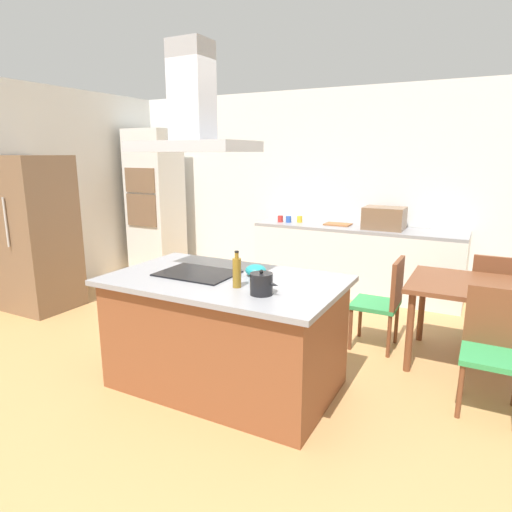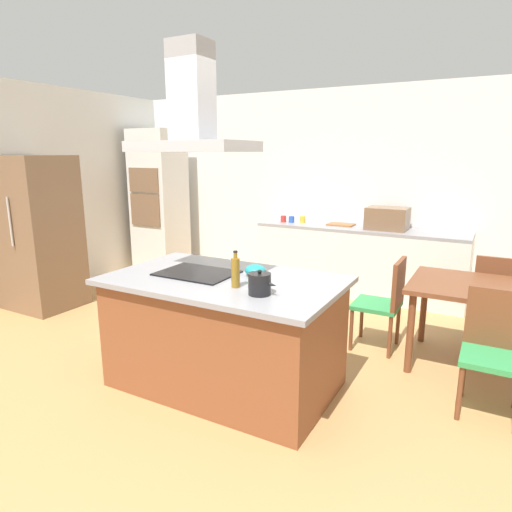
# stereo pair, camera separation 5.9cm
# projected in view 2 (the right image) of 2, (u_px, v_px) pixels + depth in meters

# --- Properties ---
(ground) EXTENTS (16.00, 16.00, 0.00)m
(ground) POSITION_uv_depth(u_px,v_px,m) (298.00, 323.00, 4.91)
(ground) COLOR tan
(wall_back) EXTENTS (7.20, 0.10, 2.70)m
(wall_back) POSITION_uv_depth(u_px,v_px,m) (351.00, 190.00, 6.10)
(wall_back) COLOR white
(wall_back) RESTS_ON ground
(wall_left) EXTENTS (0.10, 8.80, 2.70)m
(wall_left) POSITION_uv_depth(u_px,v_px,m) (42.00, 192.00, 5.78)
(wall_left) COLOR white
(wall_left) RESTS_ON ground
(kitchen_island) EXTENTS (1.81, 1.09, 0.90)m
(kitchen_island) POSITION_uv_depth(u_px,v_px,m) (225.00, 332.00, 3.52)
(kitchen_island) COLOR brown
(kitchen_island) RESTS_ON ground
(cooktop) EXTENTS (0.60, 0.44, 0.01)m
(cooktop) POSITION_uv_depth(u_px,v_px,m) (197.00, 273.00, 3.54)
(cooktop) COLOR black
(cooktop) RESTS_ON kitchen_island
(tea_kettle) EXTENTS (0.21, 0.16, 0.18)m
(tea_kettle) POSITION_uv_depth(u_px,v_px,m) (260.00, 284.00, 3.00)
(tea_kettle) COLOR black
(tea_kettle) RESTS_ON kitchen_island
(olive_oil_bottle) EXTENTS (0.06, 0.06, 0.27)m
(olive_oil_bottle) POSITION_uv_depth(u_px,v_px,m) (236.00, 272.00, 3.16)
(olive_oil_bottle) COLOR olive
(olive_oil_bottle) RESTS_ON kitchen_island
(mixing_bowl) EXTENTS (0.17, 0.17, 0.09)m
(mixing_bowl) POSITION_uv_depth(u_px,v_px,m) (255.00, 270.00, 3.47)
(mixing_bowl) COLOR teal
(mixing_bowl) RESTS_ON kitchen_island
(back_counter) EXTENTS (2.70, 0.62, 0.90)m
(back_counter) POSITION_uv_depth(u_px,v_px,m) (358.00, 261.00, 5.87)
(back_counter) COLOR silver
(back_counter) RESTS_ON ground
(countertop_microwave) EXTENTS (0.50, 0.38, 0.28)m
(countertop_microwave) POSITION_uv_depth(u_px,v_px,m) (387.00, 218.00, 5.57)
(countertop_microwave) COLOR brown
(countertop_microwave) RESTS_ON back_counter
(coffee_mug_red) EXTENTS (0.08, 0.08, 0.09)m
(coffee_mug_red) POSITION_uv_depth(u_px,v_px,m) (283.00, 219.00, 6.20)
(coffee_mug_red) COLOR red
(coffee_mug_red) RESTS_ON back_counter
(coffee_mug_blue) EXTENTS (0.08, 0.08, 0.09)m
(coffee_mug_blue) POSITION_uv_depth(u_px,v_px,m) (292.00, 219.00, 6.16)
(coffee_mug_blue) COLOR #2D56B2
(coffee_mug_blue) RESTS_ON back_counter
(coffee_mug_yellow) EXTENTS (0.08, 0.08, 0.09)m
(coffee_mug_yellow) POSITION_uv_depth(u_px,v_px,m) (303.00, 219.00, 6.16)
(coffee_mug_yellow) COLOR gold
(coffee_mug_yellow) RESTS_ON back_counter
(cutting_board) EXTENTS (0.34, 0.24, 0.02)m
(cutting_board) POSITION_uv_depth(u_px,v_px,m) (341.00, 225.00, 5.93)
(cutting_board) COLOR #995B33
(cutting_board) RESTS_ON back_counter
(wall_oven_stack) EXTENTS (0.70, 0.66, 2.20)m
(wall_oven_stack) POSITION_uv_depth(u_px,v_px,m) (159.00, 201.00, 6.99)
(wall_oven_stack) COLOR silver
(wall_oven_stack) RESTS_ON ground
(refrigerator) EXTENTS (0.80, 0.73, 1.82)m
(refrigerator) POSITION_uv_depth(u_px,v_px,m) (39.00, 233.00, 5.29)
(refrigerator) COLOR brown
(refrigerator) RESTS_ON ground
(dining_table) EXTENTS (1.40, 0.90, 0.75)m
(dining_table) POSITION_uv_depth(u_px,v_px,m) (498.00, 297.00, 3.70)
(dining_table) COLOR brown
(dining_table) RESTS_ON ground
(chair_at_left_end) EXTENTS (0.42, 0.42, 0.89)m
(chair_at_left_end) POSITION_uv_depth(u_px,v_px,m) (386.00, 298.00, 4.16)
(chair_at_left_end) COLOR #33934C
(chair_at_left_end) RESTS_ON ground
(chair_facing_back_wall) EXTENTS (0.42, 0.42, 0.89)m
(chair_facing_back_wall) POSITION_uv_depth(u_px,v_px,m) (497.00, 294.00, 4.31)
(chair_facing_back_wall) COLOR #33934C
(chair_facing_back_wall) RESTS_ON ground
(chair_facing_island) EXTENTS (0.42, 0.42, 0.89)m
(chair_facing_island) POSITION_uv_depth(u_px,v_px,m) (494.00, 344.00, 3.17)
(chair_facing_island) COLOR #33934C
(chair_facing_island) RESTS_ON ground
(range_hood) EXTENTS (0.90, 0.55, 0.78)m
(range_hood) POSITION_uv_depth(u_px,v_px,m) (192.00, 117.00, 3.27)
(range_hood) COLOR #ADADB2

